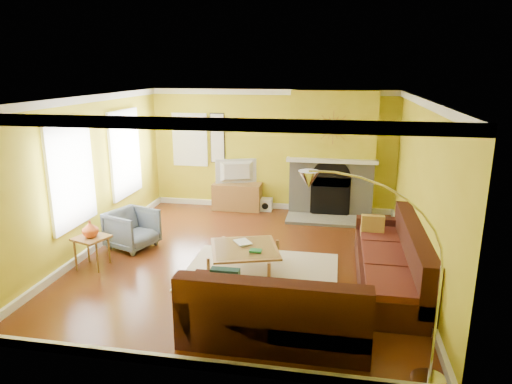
% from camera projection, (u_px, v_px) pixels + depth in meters
% --- Properties ---
extents(floor, '(5.50, 6.00, 0.02)m').
position_uv_depth(floor, '(245.00, 259.00, 7.77)').
color(floor, brown).
rests_on(floor, ground).
extents(ceiling, '(5.50, 6.00, 0.02)m').
position_uv_depth(ceiling, '(244.00, 97.00, 7.06)').
color(ceiling, white).
rests_on(ceiling, ground).
extents(wall_back, '(5.50, 0.02, 2.70)m').
position_uv_depth(wall_back, '(272.00, 150.00, 10.27)').
color(wall_back, yellow).
rests_on(wall_back, ground).
extents(wall_front, '(5.50, 0.02, 2.70)m').
position_uv_depth(wall_front, '(184.00, 253.00, 4.56)').
color(wall_front, yellow).
rests_on(wall_front, ground).
extents(wall_left, '(0.02, 6.00, 2.70)m').
position_uv_depth(wall_left, '(89.00, 175.00, 7.89)').
color(wall_left, yellow).
rests_on(wall_left, ground).
extents(wall_right, '(0.02, 6.00, 2.70)m').
position_uv_depth(wall_right, '(422.00, 190.00, 6.94)').
color(wall_right, yellow).
rests_on(wall_right, ground).
extents(baseboard, '(5.50, 6.00, 0.12)m').
position_uv_depth(baseboard, '(245.00, 256.00, 7.75)').
color(baseboard, white).
rests_on(baseboard, floor).
extents(crown_molding, '(5.50, 6.00, 0.12)m').
position_uv_depth(crown_molding, '(244.00, 102.00, 7.08)').
color(crown_molding, white).
rests_on(crown_molding, ceiling).
extents(window_left_near, '(0.06, 1.22, 1.72)m').
position_uv_depth(window_left_near, '(124.00, 153.00, 9.08)').
color(window_left_near, white).
rests_on(window_left_near, wall_left).
extents(window_left_far, '(0.06, 1.22, 1.72)m').
position_uv_depth(window_left_far, '(70.00, 175.00, 7.28)').
color(window_left_far, white).
rests_on(window_left_far, wall_left).
extents(window_back, '(0.82, 0.06, 1.22)m').
position_uv_depth(window_back, '(190.00, 140.00, 10.50)').
color(window_back, white).
rests_on(window_back, wall_back).
extents(wall_art, '(0.34, 0.04, 1.14)m').
position_uv_depth(wall_art, '(217.00, 138.00, 10.38)').
color(wall_art, white).
rests_on(wall_art, wall_back).
extents(fireplace, '(1.80, 0.40, 2.70)m').
position_uv_depth(fireplace, '(332.00, 154.00, 9.84)').
color(fireplace, '#999691').
rests_on(fireplace, floor).
extents(mantel, '(1.92, 0.22, 0.08)m').
position_uv_depth(mantel, '(332.00, 161.00, 9.64)').
color(mantel, white).
rests_on(mantel, fireplace).
extents(hearth, '(1.80, 0.70, 0.06)m').
position_uv_depth(hearth, '(329.00, 220.00, 9.66)').
color(hearth, '#999691').
rests_on(hearth, floor).
extents(sunburst, '(0.70, 0.04, 0.70)m').
position_uv_depth(sunburst, '(333.00, 128.00, 9.46)').
color(sunburst, olive).
rests_on(sunburst, fireplace).
extents(rug, '(2.40, 1.80, 0.02)m').
position_uv_depth(rug, '(261.00, 271.00, 7.27)').
color(rug, beige).
rests_on(rug, floor).
extents(sectional_sofa, '(3.03, 3.61, 0.90)m').
position_uv_depth(sectional_sofa, '(316.00, 261.00, 6.59)').
color(sectional_sofa, '#3C1913').
rests_on(sectional_sofa, floor).
extents(coffee_table, '(1.30, 1.30, 0.41)m').
position_uv_depth(coffee_table, '(245.00, 259.00, 7.25)').
color(coffee_table, white).
rests_on(coffee_table, floor).
extents(media_console, '(1.10, 0.49, 0.60)m').
position_uv_depth(media_console, '(237.00, 196.00, 10.45)').
color(media_console, olive).
rests_on(media_console, floor).
extents(tv, '(0.95, 0.46, 0.55)m').
position_uv_depth(tv, '(237.00, 172.00, 10.30)').
color(tv, black).
rests_on(tv, media_console).
extents(subwoofer, '(0.27, 0.27, 0.27)m').
position_uv_depth(subwoofer, '(266.00, 204.00, 10.40)').
color(subwoofer, white).
rests_on(subwoofer, floor).
extents(armchair, '(0.97, 0.96, 0.70)m').
position_uv_depth(armchair, '(132.00, 229.00, 8.19)').
color(armchair, slate).
rests_on(armchair, floor).
extents(side_table, '(0.60, 0.60, 0.52)m').
position_uv_depth(side_table, '(93.00, 252.00, 7.40)').
color(side_table, olive).
rests_on(side_table, floor).
extents(vase, '(0.34, 0.34, 0.27)m').
position_uv_depth(vase, '(90.00, 229.00, 7.29)').
color(vase, '#E65B22').
rests_on(vase, side_table).
extents(book, '(0.35, 0.37, 0.03)m').
position_uv_depth(book, '(236.00, 243.00, 7.32)').
color(book, white).
rests_on(book, coffee_table).
extents(arc_lamp, '(1.39, 0.36, 2.19)m').
position_uv_depth(arc_lamp, '(376.00, 282.00, 4.50)').
color(arc_lamp, silver).
rests_on(arc_lamp, floor).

